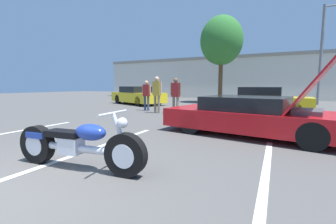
# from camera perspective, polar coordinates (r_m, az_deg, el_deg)

# --- Properties ---
(parking_stripe_middle) EXTENTS (0.12, 5.54, 0.01)m
(parking_stripe_middle) POSITION_cam_1_polar(r_m,az_deg,el_deg) (4.76, -22.94, -10.15)
(parking_stripe_middle) COLOR white
(parking_stripe_middle) RESTS_ON ground
(parking_stripe_back) EXTENTS (0.12, 5.54, 0.01)m
(parking_stripe_back) POSITION_cam_1_polar(r_m,az_deg,el_deg) (3.26, 23.03, -18.06)
(parking_stripe_back) COLOR white
(parking_stripe_back) RESTS_ON ground
(far_building) EXTENTS (32.00, 4.20, 4.40)m
(far_building) POSITION_cam_1_polar(r_m,az_deg,el_deg) (25.75, 18.83, 8.56)
(far_building) COLOR beige
(far_building) RESTS_ON ground
(light_pole) EXTENTS (1.21, 0.28, 6.78)m
(light_pole) POSITION_cam_1_polar(r_m,az_deg,el_deg) (19.17, 34.66, 12.80)
(light_pole) COLOR slate
(light_pole) RESTS_ON ground
(tree_background) EXTENTS (3.22, 3.22, 6.63)m
(tree_background) POSITION_cam_1_polar(r_m,az_deg,el_deg) (18.47, 13.42, 17.17)
(tree_background) COLOR brown
(tree_background) RESTS_ON ground
(motorcycle) EXTENTS (2.42, 0.70, 0.96)m
(motorcycle) POSITION_cam_1_polar(r_m,az_deg,el_deg) (3.92, -21.95, -7.73)
(motorcycle) COLOR black
(motorcycle) RESTS_ON ground
(show_car_hood_open) EXTENTS (4.89, 2.67, 2.02)m
(show_car_hood_open) POSITION_cam_1_polar(r_m,az_deg,el_deg) (6.51, 20.81, -0.90)
(show_car_hood_open) COLOR red
(show_car_hood_open) RESTS_ON ground
(parked_car_left_row) EXTENTS (4.95, 3.58, 1.29)m
(parked_car_left_row) POSITION_cam_1_polar(r_m,az_deg,el_deg) (16.47, -7.81, 4.12)
(parked_car_left_row) COLOR yellow
(parked_car_left_row) RESTS_ON ground
(parked_car_right_row) EXTENTS (4.29, 1.93, 1.27)m
(parked_car_right_row) POSITION_cam_1_polar(r_m,az_deg,el_deg) (12.10, 22.94, 2.66)
(parked_car_right_row) COLOR yellow
(parked_car_right_row) RESTS_ON ground
(spectator_near_motorcycle) EXTENTS (0.52, 0.23, 1.78)m
(spectator_near_motorcycle) POSITION_cam_1_polar(r_m,az_deg,el_deg) (11.00, -2.85, 5.28)
(spectator_near_motorcycle) COLOR gray
(spectator_near_motorcycle) RESTS_ON ground
(spectator_by_show_car) EXTENTS (0.52, 0.21, 1.61)m
(spectator_by_show_car) POSITION_cam_1_polar(r_m,az_deg,el_deg) (12.14, -5.49, 4.84)
(spectator_by_show_car) COLOR #38476B
(spectator_by_show_car) RESTS_ON ground
(spectator_midground) EXTENTS (0.52, 0.22, 1.70)m
(spectator_midground) POSITION_cam_1_polar(r_m,az_deg,el_deg) (10.53, 1.96, 4.90)
(spectator_midground) COLOR gray
(spectator_midground) RESTS_ON ground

